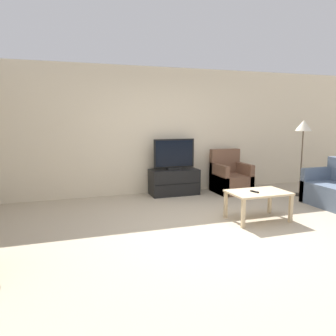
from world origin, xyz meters
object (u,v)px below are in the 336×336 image
(armchair, at_px, (230,179))
(floor_lamp, at_px, (303,130))
(remote, at_px, (255,192))
(coffee_table, at_px, (258,195))
(tv_stand, at_px, (174,182))
(tv, at_px, (174,155))

(armchair, bearing_deg, floor_lamp, -29.30)
(remote, bearing_deg, coffee_table, -1.66)
(remote, bearing_deg, tv_stand, 88.54)
(tv, height_order, remote, tv)
(armchair, xyz_separation_m, floor_lamp, (1.28, -0.72, 1.08))
(tv_stand, xyz_separation_m, coffee_table, (0.67, -2.12, 0.13))
(armchair, relative_size, remote, 6.05)
(tv, distance_m, remote, 2.25)
(tv_stand, height_order, floor_lamp, floor_lamp)
(tv, bearing_deg, coffee_table, -72.45)
(coffee_table, distance_m, remote, 0.11)
(tv_stand, height_order, remote, tv_stand)
(tv, height_order, coffee_table, tv)
(tv_stand, distance_m, floor_lamp, 2.91)
(coffee_table, relative_size, remote, 6.04)
(tv_stand, relative_size, coffee_table, 1.10)
(tv, relative_size, floor_lamp, 0.56)
(floor_lamp, bearing_deg, armchair, 150.70)
(coffee_table, bearing_deg, tv, 107.55)
(tv, height_order, floor_lamp, floor_lamp)
(tv, xyz_separation_m, floor_lamp, (2.53, -0.92, 0.53))
(remote, bearing_deg, tv, 88.56)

